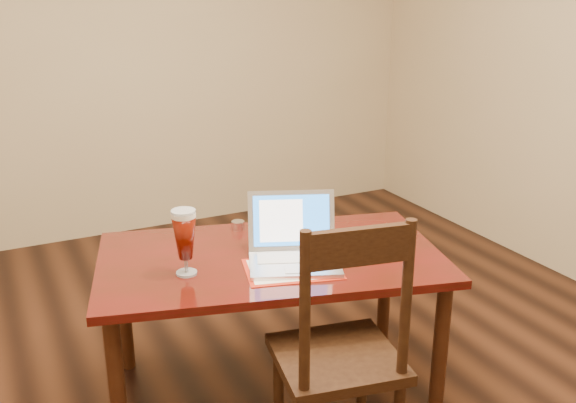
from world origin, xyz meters
name	(u,v)px	position (x,y,z in m)	size (l,w,h in m)	color
dining_table	(269,270)	(0.08, 0.23, 0.60)	(1.57, 1.13, 0.93)	#4C0A0A
dining_chair	(341,355)	(0.11, -0.31, 0.48)	(0.50, 0.49, 1.03)	#311C0D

